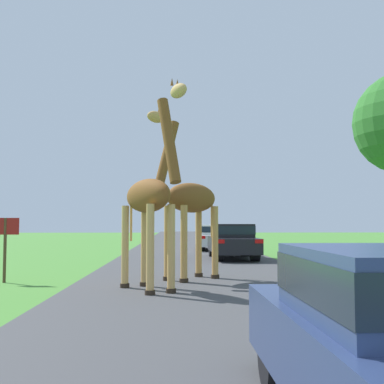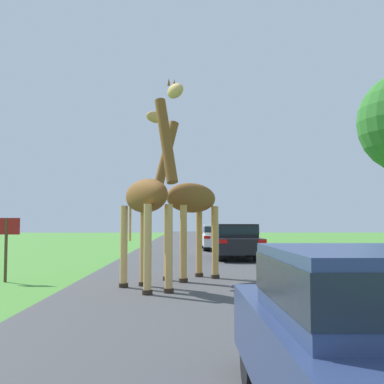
# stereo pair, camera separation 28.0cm
# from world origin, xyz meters

# --- Properties ---
(road) EXTENTS (6.93, 120.00, 0.00)m
(road) POSITION_xyz_m (0.00, 30.00, 0.00)
(road) COLOR #424244
(road) RESTS_ON ground
(giraffe_near_road) EXTENTS (2.15, 2.14, 4.61)m
(giraffe_near_road) POSITION_xyz_m (-0.48, 14.17, 2.14)
(giraffe_near_road) COLOR tan
(giraffe_near_road) RESTS_ON ground
(giraffe_companion) EXTENTS (1.70, 2.57, 4.65)m
(giraffe_companion) POSITION_xyz_m (-1.44, 12.05, 2.10)
(giraffe_companion) COLOR tan
(giraffe_companion) RESTS_ON ground
(car_queue_right) EXTENTS (1.86, 4.76, 1.51)m
(car_queue_right) POSITION_xyz_m (1.66, 21.95, 0.81)
(car_queue_right) COLOR black
(car_queue_right) RESTS_ON ground
(car_queue_left) EXTENTS (1.88, 4.68, 1.45)m
(car_queue_left) POSITION_xyz_m (1.37, 29.02, 0.77)
(car_queue_left) COLOR silver
(car_queue_left) RESTS_ON ground
(sign_post) EXTENTS (0.70, 0.08, 1.69)m
(sign_post) POSITION_xyz_m (-5.31, 13.73, 1.18)
(sign_post) COLOR #4C3823
(sign_post) RESTS_ON ground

